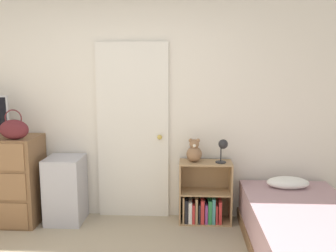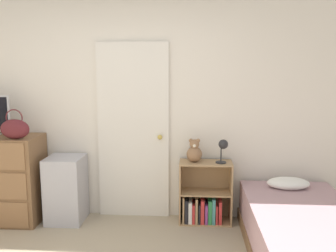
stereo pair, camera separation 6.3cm
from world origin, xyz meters
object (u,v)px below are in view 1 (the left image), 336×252
(teddy_bear, at_px, (194,152))
(bed, at_px, (306,234))
(bookshelf, at_px, (203,201))
(handbag, at_px, (14,129))
(desk_lamp, at_px, (223,147))
(storage_bin, at_px, (66,190))

(teddy_bear, xyz_separation_m, bed, (1.00, -0.77, -0.58))
(bookshelf, distance_m, bed, 1.19)
(bookshelf, height_order, teddy_bear, teddy_bear)
(bookshelf, xyz_separation_m, bed, (0.90, -0.77, -0.02))
(handbag, bearing_deg, bookshelf, 7.23)
(handbag, xyz_separation_m, desk_lamp, (2.21, 0.21, -0.21))
(handbag, relative_size, teddy_bear, 1.22)
(storage_bin, relative_size, desk_lamp, 2.81)
(bed, bearing_deg, bookshelf, 139.37)
(bookshelf, xyz_separation_m, teddy_bear, (-0.11, 0.00, 0.56))
(desk_lamp, bearing_deg, storage_bin, -179.19)
(storage_bin, bearing_deg, desk_lamp, 0.81)
(handbag, distance_m, teddy_bear, 1.94)
(bookshelf, bearing_deg, desk_lamp, -10.97)
(handbag, height_order, bookshelf, handbag)
(teddy_bear, relative_size, bed, 0.14)
(bookshelf, distance_m, teddy_bear, 0.57)
(bookshelf, relative_size, desk_lamp, 2.64)
(bed, bearing_deg, teddy_bear, 142.38)
(bed, bearing_deg, storage_bin, 163.86)
(handbag, xyz_separation_m, bed, (2.90, -0.52, -0.86))
(storage_bin, height_order, bookshelf, storage_bin)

